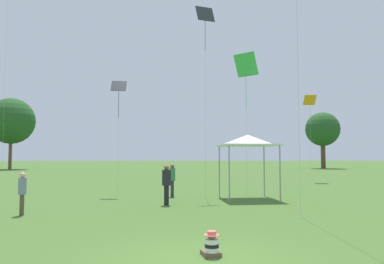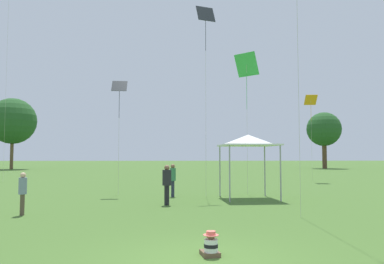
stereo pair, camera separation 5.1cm
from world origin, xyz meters
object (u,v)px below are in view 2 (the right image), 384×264
at_px(distant_tree_0, 324,129).
at_px(canopy_tent, 248,141).
at_px(seated_toddler, 211,245).
at_px(kite_0, 206,19).
at_px(person_standing_2, 167,181).
at_px(kite_3, 246,67).
at_px(kite_5, 119,89).
at_px(person_standing_1, 23,189).
at_px(person_standing_0, 173,177).
at_px(distant_tree_1, 13,121).
at_px(kite_2, 311,102).

bearing_deg(distant_tree_0, canopy_tent, -116.53).
distance_m(seated_toddler, distant_tree_0, 60.30).
bearing_deg(kite_0, person_standing_2, -94.93).
relative_size(seated_toddler, kite_3, 0.07).
distance_m(kite_0, kite_5, 6.24).
bearing_deg(seated_toddler, kite_3, 64.65).
xyz_separation_m(kite_0, kite_3, (2.47, 1.12, -2.35)).
distance_m(person_standing_1, canopy_tent, 10.77).
distance_m(person_standing_0, kite_0, 8.83).
distance_m(person_standing_0, distant_tree_1, 49.15).
xyz_separation_m(person_standing_1, distant_tree_1, (-20.45, 47.08, 6.78)).
relative_size(canopy_tent, kite_3, 0.40).
height_order(seated_toddler, canopy_tent, canopy_tent).
relative_size(person_standing_1, kite_2, 0.21).
relative_size(kite_0, kite_3, 1.29).
distance_m(person_standing_1, distant_tree_1, 51.77).
xyz_separation_m(person_standing_1, distant_tree_0, (31.26, 48.64, 5.71)).
xyz_separation_m(kite_3, distant_tree_0, (21.49, 41.61, -0.68)).
height_order(person_standing_1, distant_tree_0, distant_tree_0).
distance_m(person_standing_1, kite_0, 12.84).
relative_size(kite_3, kite_5, 1.24).
bearing_deg(seated_toddler, person_standing_1, 126.51).
distance_m(seated_toddler, kite_5, 14.84).
height_order(kite_5, distant_tree_0, distant_tree_0).
distance_m(person_standing_0, canopy_tent, 4.44).
height_order(kite_3, distant_tree_1, distant_tree_1).
height_order(seated_toddler, person_standing_0, person_standing_0).
xyz_separation_m(kite_5, distant_tree_0, (28.82, 41.46, 0.67)).
relative_size(person_standing_1, kite_3, 0.19).
relative_size(kite_3, distant_tree_0, 0.84).
height_order(seated_toddler, distant_tree_1, distant_tree_1).
bearing_deg(seated_toddler, kite_2, 53.94).
bearing_deg(seated_toddler, distant_tree_0, 54.74).
height_order(person_standing_0, kite_5, kite_5).
bearing_deg(person_standing_0, kite_0, -35.02).
relative_size(canopy_tent, distant_tree_0, 0.34).
bearing_deg(distant_tree_0, kite_0, -119.28).
relative_size(person_standing_0, kite_3, 0.22).
bearing_deg(kite_3, kite_5, 85.86).
bearing_deg(distant_tree_1, kite_5, -60.15).
distance_m(seated_toddler, person_standing_1, 8.75).
xyz_separation_m(kite_5, distant_tree_1, (-22.89, 39.90, 1.74)).
xyz_separation_m(canopy_tent, kite_2, (7.91, 12.30, 3.85)).
relative_size(person_standing_0, kite_2, 0.24).
xyz_separation_m(seated_toddler, distant_tree_0, (24.86, 54.56, 6.43)).
distance_m(person_standing_2, distant_tree_1, 51.81).
xyz_separation_m(person_standing_2, canopy_tent, (4.13, 2.25, 1.90)).
distance_m(person_standing_0, kite_3, 7.68).
bearing_deg(kite_2, person_standing_2, 98.97).
bearing_deg(person_standing_1, kite_2, 107.47).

